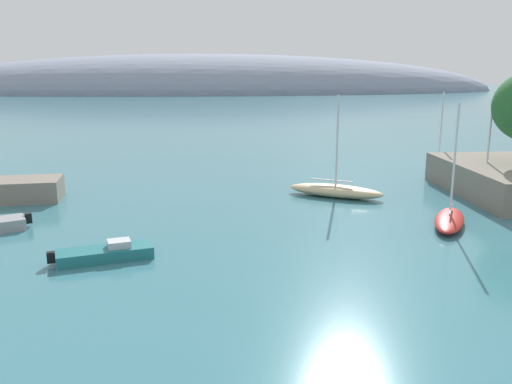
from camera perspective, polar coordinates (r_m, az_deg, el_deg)
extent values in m
ellipsoid|color=gray|center=(233.19, -5.57, 10.53)|extent=(250.01, 69.23, 30.78)
ellipsoid|color=white|center=(59.78, 18.67, 2.46)|extent=(5.18, 5.94, 0.86)
cylinder|color=silver|center=(59.20, 18.96, 6.39)|extent=(0.18, 0.18, 7.39)
cube|color=silver|center=(59.40, 18.66, 3.16)|extent=(1.62, 2.15, 0.10)
ellipsoid|color=#C6B284|center=(46.24, 8.39, 0.13)|extent=(8.26, 5.96, 1.04)
cylinder|color=silver|center=(45.46, 8.57, 5.38)|extent=(0.18, 0.18, 7.50)
cube|color=silver|center=(46.14, 7.99, 1.22)|extent=(3.26, 1.86, 0.10)
ellipsoid|color=red|center=(39.97, 19.75, -2.81)|extent=(4.74, 6.76, 0.78)
cylinder|color=silver|center=(39.06, 20.23, 3.22)|extent=(0.15, 0.15, 7.76)
cube|color=silver|center=(40.07, 19.85, -1.68)|extent=(1.45, 2.69, 0.10)
ellipsoid|color=yellow|center=(52.04, 23.00, 0.65)|extent=(6.83, 6.30, 1.01)
cylinder|color=silver|center=(51.40, 23.39, 4.91)|extent=(0.17, 0.17, 6.81)
cube|color=silver|center=(51.57, 22.95, 1.53)|extent=(2.51, 2.19, 0.10)
cube|color=#1E6B70|center=(32.37, -15.63, -6.32)|extent=(5.60, 3.09, 0.68)
cube|color=black|center=(32.26, -20.83, -6.46)|extent=(0.52, 0.46, 0.62)
cube|color=#B2B7C1|center=(32.26, -14.27, -5.29)|extent=(1.51, 1.34, 0.40)
cube|color=black|center=(40.57, -22.90, -2.57)|extent=(0.55, 0.51, 0.70)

